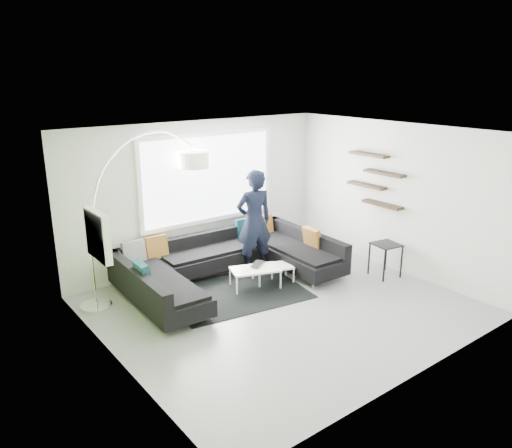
# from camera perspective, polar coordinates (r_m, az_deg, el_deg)

# --- Properties ---
(ground) EXTENTS (5.50, 5.50, 0.00)m
(ground) POSITION_cam_1_polar(r_m,az_deg,el_deg) (8.25, 2.96, -9.34)
(ground) COLOR gray
(ground) RESTS_ON ground
(room_shell) EXTENTS (5.54, 5.04, 2.82)m
(room_shell) POSITION_cam_1_polar(r_m,az_deg,el_deg) (7.80, 2.39, 3.28)
(room_shell) COLOR silver
(room_shell) RESTS_ON ground
(sectional_sofa) EXTENTS (3.80, 2.44, 0.80)m
(sectional_sofa) POSITION_cam_1_polar(r_m,az_deg,el_deg) (8.94, -2.87, -4.71)
(sectional_sofa) COLOR black
(sectional_sofa) RESTS_ON ground
(rug) EXTENTS (2.52, 2.00, 0.01)m
(rug) POSITION_cam_1_polar(r_m,az_deg,el_deg) (8.70, -2.29, -7.83)
(rug) COLOR black
(rug) RESTS_ON ground
(coffee_table) EXTENTS (1.23, 0.95, 0.35)m
(coffee_table) POSITION_cam_1_polar(r_m,az_deg,el_deg) (8.96, 0.96, -5.85)
(coffee_table) COLOR white
(coffee_table) RESTS_ON ground
(arc_lamp) EXTENTS (2.66, 1.29, 2.72)m
(arc_lamp) POSITION_cam_1_polar(r_m,az_deg,el_deg) (8.09, -18.61, -0.39)
(arc_lamp) COLOR white
(arc_lamp) RESTS_ON ground
(side_table) EXTENTS (0.53, 0.53, 0.63)m
(side_table) POSITION_cam_1_polar(r_m,az_deg,el_deg) (9.57, 14.54, -4.00)
(side_table) COLOR black
(side_table) RESTS_ON ground
(person) EXTENTS (0.89, 0.74, 1.96)m
(person) POSITION_cam_1_polar(r_m,az_deg,el_deg) (9.31, -0.22, 0.31)
(person) COLOR black
(person) RESTS_ON ground
(laptop) EXTENTS (0.60, 0.58, 0.03)m
(laptop) POSITION_cam_1_polar(r_m,az_deg,el_deg) (8.90, 0.47, -4.68)
(laptop) COLOR black
(laptop) RESTS_ON coffee_table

